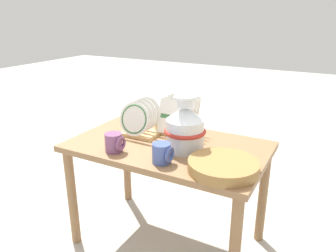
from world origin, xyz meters
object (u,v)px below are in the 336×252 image
object	(u,v)px
ceramic_vase	(185,127)
dish_rack_square_plates	(179,121)
wicker_charger_stack	(223,166)
dish_rack_round_plates	(140,122)
mug_plum_glaze	(114,143)
mug_cobalt_glaze	(162,153)

from	to	relation	value
ceramic_vase	dish_rack_square_plates	size ratio (longest dim) A/B	1.37
dish_rack_square_plates	wicker_charger_stack	size ratio (longest dim) A/B	0.66
ceramic_vase	dish_rack_round_plates	bearing A→B (deg)	169.01
wicker_charger_stack	mug_plum_glaze	xyz separation A→B (m)	(-0.60, -0.06, 0.03)
wicker_charger_stack	mug_plum_glaze	world-z (taller)	mug_plum_glaze
dish_rack_round_plates	dish_rack_square_plates	bearing A→B (deg)	36.27
dish_rack_round_plates	dish_rack_square_plates	distance (m)	0.24
ceramic_vase	dish_rack_round_plates	xyz separation A→B (m)	(-0.34, 0.07, -0.05)
ceramic_vase	mug_plum_glaze	world-z (taller)	ceramic_vase
dish_rack_round_plates	mug_cobalt_glaze	bearing A→B (deg)	-41.27
ceramic_vase	dish_rack_square_plates	xyz separation A→B (m)	(-0.14, 0.21, -0.05)
wicker_charger_stack	mug_cobalt_glaze	world-z (taller)	mug_cobalt_glaze
dish_rack_round_plates	mug_cobalt_glaze	world-z (taller)	dish_rack_round_plates
dish_rack_square_plates	ceramic_vase	bearing A→B (deg)	-55.92
ceramic_vase	mug_cobalt_glaze	world-z (taller)	ceramic_vase
dish_rack_round_plates	dish_rack_square_plates	xyz separation A→B (m)	(0.20, 0.14, -0.00)
ceramic_vase	dish_rack_square_plates	bearing A→B (deg)	124.08
ceramic_vase	mug_cobalt_glaze	xyz separation A→B (m)	(-0.03, -0.21, -0.08)
dish_rack_square_plates	wicker_charger_stack	distance (m)	0.55
dish_rack_round_plates	mug_cobalt_glaze	distance (m)	0.41
wicker_charger_stack	mug_cobalt_glaze	xyz separation A→B (m)	(-0.30, -0.06, 0.03)
dish_rack_round_plates	mug_plum_glaze	bearing A→B (deg)	-87.74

